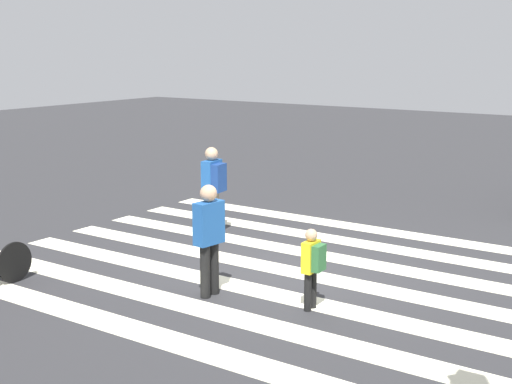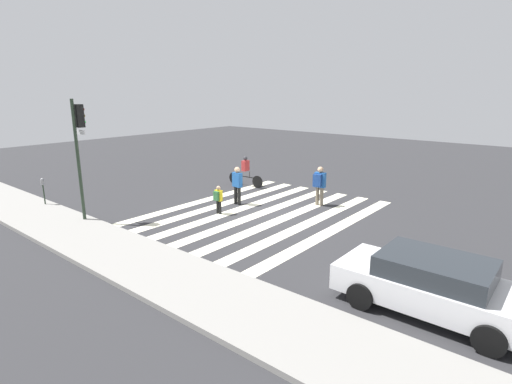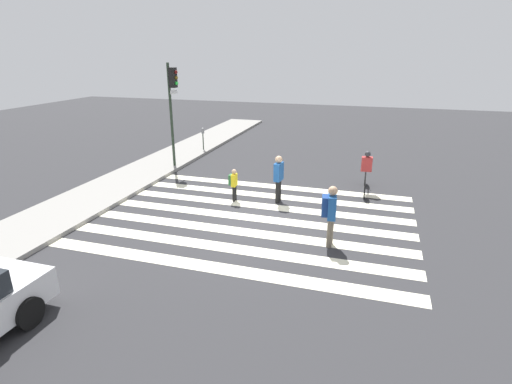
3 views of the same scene
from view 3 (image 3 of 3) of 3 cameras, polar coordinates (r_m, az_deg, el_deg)
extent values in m
plane|color=#2D2D30|center=(13.04, -0.07, -3.77)|extent=(60.00, 60.00, 0.00)
cube|color=gray|center=(15.89, -22.17, -0.66)|extent=(36.00, 2.50, 0.14)
cube|color=#F2EDCC|center=(10.25, -5.60, -10.73)|extent=(0.53, 10.00, 0.01)
cube|color=#F2EDCC|center=(11.15, -3.43, -8.03)|extent=(0.53, 10.00, 0.01)
cube|color=#F2EDCC|center=(12.08, -1.61, -5.72)|extent=(0.53, 10.00, 0.01)
cube|color=#F2EDCC|center=(13.04, -0.07, -3.75)|extent=(0.53, 10.00, 0.01)
cube|color=#F2EDCC|center=(14.02, 1.26, -2.05)|extent=(0.53, 10.00, 0.01)
cube|color=#F2EDCC|center=(15.02, 2.40, -0.57)|extent=(0.53, 10.00, 0.01)
cube|color=#F2EDCC|center=(16.03, 3.41, 0.72)|extent=(0.53, 10.00, 0.01)
cylinder|color=#283828|center=(18.51, -12.00, 10.35)|extent=(0.12, 0.12, 4.69)
cube|color=black|center=(18.23, -11.79, 15.71)|extent=(0.32, 0.26, 0.84)
cube|color=silver|center=(18.28, -11.66, 13.83)|extent=(0.60, 0.02, 0.16)
sphere|color=#590F0F|center=(18.14, -11.38, 16.45)|extent=(0.15, 0.15, 0.15)
sphere|color=#59470F|center=(18.16, -11.33, 15.72)|extent=(0.15, 0.15, 0.15)
sphere|color=#26D83F|center=(18.17, -11.28, 15.00)|extent=(0.15, 0.15, 0.15)
cylinder|color=#283828|center=(21.81, -7.55, 7.01)|extent=(0.06, 0.06, 1.01)
cylinder|color=gray|center=(21.69, -7.62, 8.60)|extent=(0.15, 0.15, 0.22)
sphere|color=gray|center=(21.67, -7.63, 8.88)|extent=(0.14, 0.14, 0.14)
cylinder|color=black|center=(14.23, 3.10, -0.01)|extent=(0.15, 0.15, 0.81)
cylinder|color=black|center=(14.43, 3.30, 0.26)|extent=(0.15, 0.15, 0.81)
cube|color=#1E5199|center=(14.11, 3.26, 2.91)|extent=(0.50, 0.27, 0.64)
sphere|color=tan|center=(13.99, 3.29, 4.67)|extent=(0.25, 0.25, 0.25)
cylinder|color=black|center=(14.41, -3.19, -0.29)|extent=(0.11, 0.11, 0.57)
cylinder|color=black|center=(14.54, -2.99, -0.10)|extent=(0.11, 0.11, 0.57)
cube|color=yellow|center=(14.31, -3.13, 1.72)|extent=(0.34, 0.16, 0.45)
sphere|color=tan|center=(14.22, -3.15, 2.91)|extent=(0.18, 0.18, 0.18)
cube|color=#2D6638|center=(14.36, -3.62, 1.77)|extent=(0.25, 0.12, 0.38)
cylinder|color=#6B6051|center=(11.21, 10.48, -5.84)|extent=(0.16, 0.16, 0.83)
cylinder|color=#6B6051|center=(11.41, 10.61, -5.38)|extent=(0.16, 0.16, 0.83)
cube|color=#1E5199|center=(11.02, 10.78, -2.09)|extent=(0.51, 0.28, 0.66)
sphere|color=tan|center=(10.86, 10.93, 0.16)|extent=(0.26, 0.26, 0.26)
cube|color=navy|center=(11.06, 9.81, -1.94)|extent=(0.38, 0.22, 0.55)
cylinder|color=black|center=(16.73, 15.33, 2.02)|extent=(0.66, 0.06, 0.66)
cylinder|color=black|center=(15.19, 15.25, 0.27)|extent=(0.66, 0.06, 0.66)
cube|color=black|center=(15.90, 15.35, 1.80)|extent=(1.37, 0.08, 0.04)
cylinder|color=black|center=(15.59, 15.39, 2.06)|extent=(0.03, 0.03, 0.32)
cylinder|color=black|center=(16.43, 15.44, 3.08)|extent=(0.03, 0.03, 0.40)
cube|color=#B73333|center=(15.74, 15.54, 3.87)|extent=(0.25, 0.41, 0.55)
sphere|color=#333338|center=(15.64, 15.67, 5.26)|extent=(0.22, 0.22, 0.22)
cylinder|color=black|center=(9.28, -29.74, -14.75)|extent=(0.64, 0.20, 0.64)
camera|label=1|loc=(23.31, -7.47, 15.77)|focal=50.00mm
camera|label=2|loc=(16.07, -68.63, 6.73)|focal=28.00mm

